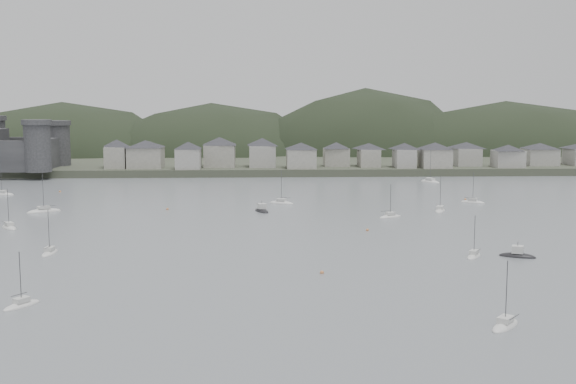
{
  "coord_description": "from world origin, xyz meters",
  "views": [
    {
      "loc": [
        -8.15,
        -107.34,
        28.78
      ],
      "look_at": [
        0.0,
        75.0,
        6.0
      ],
      "focal_mm": 43.92,
      "sensor_mm": 36.0,
      "label": 1
    }
  ],
  "objects": [
    {
      "name": "moored_fleet",
      "position": [
        -17.33,
        55.73,
        0.18
      ],
      "size": [
        235.64,
        179.54,
        12.87
      ],
      "color": "silver",
      "rests_on": "ground"
    },
    {
      "name": "motor_launch_far",
      "position": [
        -6.85,
        80.7,
        0.3
      ],
      "size": [
        5.05,
        7.78,
        3.76
      ],
      "rotation": [
        0.0,
        0.0,
        3.5
      ],
      "color": "black",
      "rests_on": "ground"
    },
    {
      "name": "far_shore_land",
      "position": [
        0.0,
        295.0,
        1.5
      ],
      "size": [
        900.0,
        250.0,
        3.0
      ],
      "primitive_type": "cube",
      "color": "#383D2D",
      "rests_on": "ground"
    },
    {
      "name": "ground",
      "position": [
        0.0,
        0.0,
        0.0
      ],
      "size": [
        900.0,
        900.0,
        0.0
      ],
      "primitive_type": "plane",
      "color": "slate",
      "rests_on": "ground"
    },
    {
      "name": "motor_launch_near",
      "position": [
        41.26,
        21.59,
        0.3
      ],
      "size": [
        7.2,
        5.13,
        3.65
      ],
      "rotation": [
        0.0,
        0.0,
        1.13
      ],
      "color": "black",
      "rests_on": "ground"
    },
    {
      "name": "waterfront_town",
      "position": [
        50.59,
        183.34,
        8.66
      ],
      "size": [
        451.48,
        28.46,
        12.92
      ],
      "color": "gray",
      "rests_on": "far_shore_land"
    },
    {
      "name": "mooring_buoys",
      "position": [
        -6.15,
        74.71,
        0.15
      ],
      "size": [
        128.88,
        116.87,
        0.7
      ],
      "color": "#D17E45",
      "rests_on": "ground"
    },
    {
      "name": "forested_ridge",
      "position": [
        4.83,
        269.4,
        -11.28
      ],
      "size": [
        851.55,
        103.94,
        102.57
      ],
      "color": "black",
      "rests_on": "ground"
    }
  ]
}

